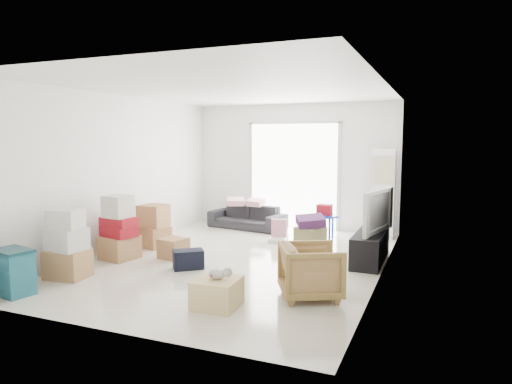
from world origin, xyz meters
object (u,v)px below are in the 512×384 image
at_px(tv_console, 370,247).
at_px(kids_table, 324,214).
at_px(television, 371,227).
at_px(storage_bins, 13,272).
at_px(armchair, 311,269).
at_px(sofa, 247,213).
at_px(wood_crate, 217,293).
at_px(ottoman, 310,239).
at_px(ac_tower, 383,194).

distance_m(tv_console, kids_table, 1.78).
bearing_deg(television, tv_console, 0.00).
height_order(television, storage_bins, television).
xyz_separation_m(armchair, kids_table, (-0.65, 3.38, 0.12)).
relative_size(sofa, wood_crate, 3.43).
bearing_deg(armchair, ottoman, -11.47).
height_order(television, sofa, sofa).
bearing_deg(ac_tower, sofa, -176.98).
distance_m(tv_console, storage_bins, 5.10).
relative_size(armchair, kids_table, 1.08).
relative_size(television, kids_table, 1.74).
bearing_deg(wood_crate, television, 63.48).
height_order(storage_bins, kids_table, kids_table).
bearing_deg(storage_bins, armchair, 20.40).
distance_m(storage_bins, wood_crate, 2.62).
height_order(sofa, kids_table, kids_table).
relative_size(tv_console, ottoman, 3.42).
distance_m(armchair, storage_bins, 3.70).
xyz_separation_m(storage_bins, ottoman, (2.83, 3.58, -0.08)).
distance_m(sofa, kids_table, 1.86).
xyz_separation_m(ac_tower, television, (0.05, -1.92, -0.32)).
bearing_deg(ottoman, wood_crate, -95.36).
bearing_deg(tv_console, wood_crate, -116.52).
relative_size(ac_tower, sofa, 1.03).
bearing_deg(tv_console, storage_bins, -139.93).
xyz_separation_m(tv_console, armchair, (-0.43, -1.99, 0.12)).
bearing_deg(storage_bins, tv_console, 40.07).
xyz_separation_m(sofa, armchair, (2.46, -3.76, 0.03)).
height_order(ac_tower, kids_table, ac_tower).
xyz_separation_m(armchair, storage_bins, (-3.47, -1.29, -0.07)).
bearing_deg(ac_tower, storage_bins, -126.50).
xyz_separation_m(ac_tower, kids_table, (-1.04, -0.53, -0.39)).
distance_m(sofa, wood_crate, 4.74).
relative_size(ac_tower, storage_bins, 3.04).
relative_size(tv_console, kids_table, 2.13).
bearing_deg(wood_crate, ac_tower, 74.31).
bearing_deg(storage_bins, ac_tower, 53.50).
relative_size(television, armchair, 1.60).
distance_m(television, armchair, 2.05).
bearing_deg(ottoman, armchair, -74.45).
xyz_separation_m(ac_tower, ottoman, (-1.02, -1.63, -0.67)).
xyz_separation_m(ottoman, wood_crate, (-0.28, -3.00, -0.04)).
height_order(storage_bins, wood_crate, storage_bins).
relative_size(tv_console, television, 1.23).
bearing_deg(tv_console, television, 0.00).
height_order(sofa, ottoman, sofa).
distance_m(sofa, ottoman, 2.35).
xyz_separation_m(ac_tower, tv_console, (0.05, -1.92, -0.64)).
bearing_deg(wood_crate, armchair, 37.93).
height_order(sofa, storage_bins, sofa).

